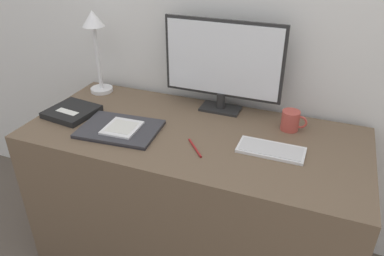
{
  "coord_description": "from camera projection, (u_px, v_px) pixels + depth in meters",
  "views": [
    {
      "loc": [
        0.51,
        -1.13,
        1.57
      ],
      "look_at": [
        0.02,
        0.13,
        0.81
      ],
      "focal_mm": 35.0,
      "sensor_mm": 36.0,
      "label": 1
    }
  ],
  "objects": [
    {
      "name": "wall_back",
      "position": [
        223.0,
        10.0,
        1.73
      ],
      "size": [
        3.6,
        0.05,
        2.4
      ],
      "color": "silver",
      "rests_on": "ground_plane"
    },
    {
      "name": "desk",
      "position": [
        193.0,
        199.0,
        1.82
      ],
      "size": [
        1.48,
        0.66,
        0.75
      ],
      "color": "brown",
      "rests_on": "ground_plane"
    },
    {
      "name": "monitor",
      "position": [
        223.0,
        63.0,
        1.71
      ],
      "size": [
        0.56,
        0.11,
        0.43
      ],
      "color": "#262626",
      "rests_on": "desk"
    },
    {
      "name": "keyboard",
      "position": [
        271.0,
        150.0,
        1.5
      ],
      "size": [
        0.27,
        0.12,
        0.01
      ],
      "color": "silver",
      "rests_on": "desk"
    },
    {
      "name": "laptop",
      "position": [
        120.0,
        129.0,
        1.64
      ],
      "size": [
        0.36,
        0.27,
        0.02
      ],
      "color": "#232328",
      "rests_on": "desk"
    },
    {
      "name": "ereader",
      "position": [
        122.0,
        128.0,
        1.63
      ],
      "size": [
        0.15,
        0.16,
        0.01
      ],
      "color": "white",
      "rests_on": "laptop"
    },
    {
      "name": "desk_lamp",
      "position": [
        95.0,
        38.0,
        1.88
      ],
      "size": [
        0.12,
        0.12,
        0.43
      ],
      "color": "white",
      "rests_on": "desk"
    },
    {
      "name": "notebook",
      "position": [
        72.0,
        112.0,
        1.78
      ],
      "size": [
        0.23,
        0.23,
        0.03
      ],
      "color": "black",
      "rests_on": "desk"
    },
    {
      "name": "coffee_mug",
      "position": [
        291.0,
        121.0,
        1.63
      ],
      "size": [
        0.11,
        0.08,
        0.09
      ],
      "color": "#B7473D",
      "rests_on": "desk"
    },
    {
      "name": "pen",
      "position": [
        195.0,
        148.0,
        1.51
      ],
      "size": [
        0.1,
        0.11,
        0.01
      ],
      "color": "maroon",
      "rests_on": "desk"
    }
  ]
}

